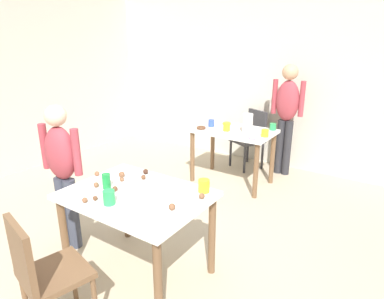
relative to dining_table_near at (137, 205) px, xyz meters
The scene contains 33 objects.
ground_plane 0.66m from the dining_table_near, 14.08° to the right, with size 6.40×6.40×0.00m, color tan.
wall_back 3.24m from the dining_table_near, 87.69° to the left, with size 6.40×0.10×2.60m, color beige.
dining_table_near is the anchor object (origin of this frame).
dining_table_far 2.14m from the dining_table_near, 96.58° to the left, with size 1.05×0.66×0.75m.
chair_near_table 0.80m from the dining_table_near, 97.17° to the right, with size 0.48×0.48×0.87m.
chair_far_table 2.82m from the dining_table_near, 95.72° to the left, with size 0.53×0.53×0.87m.
person_girl_near 0.85m from the dining_table_near, behind, with size 0.46×0.24×1.37m.
person_adult_far 2.84m from the dining_table_near, 85.43° to the left, with size 0.45×0.21×1.57m.
mixing_bowl 0.24m from the dining_table_near, 61.89° to the left, with size 0.21×0.21×0.06m, color white.
soda_can 0.31m from the dining_table_near, 166.69° to the right, with size 0.07×0.07×0.12m, color #198438.
fork_near 0.34m from the dining_table_near, 10.34° to the left, with size 0.17×0.02×0.01m, color silver.
cup_near_0 0.55m from the dining_table_near, 36.45° to the left, with size 0.09×0.09×0.10m, color yellow.
cup_near_1 0.29m from the dining_table_near, 98.94° to the right, with size 0.09×0.09×0.11m, color green.
cake_ball_0 0.30m from the dining_table_near, 158.48° to the left, with size 0.04×0.04×0.04m, color brown.
cake_ball_1 0.33m from the dining_table_near, 123.24° to the right, with size 0.04×0.04×0.04m, color brown.
cake_ball_2 0.38m from the dining_table_near, 152.83° to the left, with size 0.05×0.05×0.05m, color brown.
cake_ball_3 0.30m from the dining_table_near, 119.41° to the left, with size 0.04×0.04×0.04m, color brown.
cake_ball_4 0.41m from the dining_table_near, 122.15° to the right, with size 0.04×0.04×0.04m, color brown.
cake_ball_5 0.21m from the dining_table_near, 157.34° to the right, with size 0.04×0.04×0.04m, color brown.
cake_ball_6 0.54m from the dining_table_near, behind, with size 0.04×0.04×0.04m, color brown.
cake_ball_7 0.41m from the dining_table_near, 120.27° to the left, with size 0.05×0.05×0.05m, color #3D2319.
cake_ball_8 0.53m from the dining_table_near, 23.21° to the left, with size 0.05×0.05×0.05m, color brown.
cake_ball_9 0.38m from the dining_table_near, 163.92° to the right, with size 0.04×0.04×0.04m, color brown.
cake_ball_10 0.42m from the dining_table_near, ahead, with size 0.05×0.05×0.05m, color brown.
pitcher_far 2.08m from the dining_table_near, 90.53° to the left, with size 0.13×0.13×0.25m, color white.
cup_far_0 2.04m from the dining_table_near, 98.00° to the left, with size 0.09×0.09×0.11m, color yellow.
cup_far_1 2.06m from the dining_table_near, 83.54° to the left, with size 0.09×0.09×0.09m, color yellow.
cup_far_2 2.40m from the dining_table_near, 85.22° to the left, with size 0.08×0.08×0.09m, color green.
cup_far_3 2.17m from the dining_table_near, 105.00° to the left, with size 0.08×0.08×0.10m, color #3351B2.
donut_far_0 2.00m from the dining_table_near, 107.67° to the left, with size 0.12×0.12×0.04m, color brown.
donut_far_1 1.88m from the dining_table_near, 85.47° to the left, with size 0.11×0.11×0.03m, color pink.
donut_far_2 2.33m from the dining_table_near, 100.65° to the left, with size 0.13×0.13×0.04m, color gold.
donut_far_3 2.35m from the dining_table_near, 106.35° to the left, with size 0.14×0.14×0.04m, color white.
Camera 1 is at (1.56, -1.70, 1.91)m, focal length 31.46 mm.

